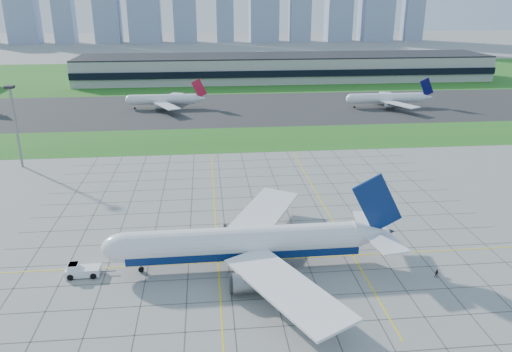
{
  "coord_description": "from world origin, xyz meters",
  "views": [
    {
      "loc": [
        -11.4,
        -91.59,
        50.77
      ],
      "look_at": [
        0.89,
        29.24,
        7.0
      ],
      "focal_mm": 35.0,
      "sensor_mm": 36.0,
      "label": 1
    }
  ],
  "objects_px": {
    "airliner": "(246,243)",
    "crew_near": "(140,257)",
    "light_mast": "(14,116)",
    "crew_far": "(437,274)",
    "distant_jet_2": "(388,98)",
    "distant_jet_1": "(165,99)",
    "pushback_tug": "(81,270)"
  },
  "relations": [
    {
      "from": "airliner",
      "to": "distant_jet_1",
      "type": "height_order",
      "value": "airliner"
    },
    {
      "from": "airliner",
      "to": "pushback_tug",
      "type": "bearing_deg",
      "value": -179.78
    },
    {
      "from": "distant_jet_2",
      "to": "crew_near",
      "type": "bearing_deg",
      "value": -126.09
    },
    {
      "from": "pushback_tug",
      "to": "distant_jet_2",
      "type": "relative_size",
      "value": 0.22
    },
    {
      "from": "airliner",
      "to": "crew_near",
      "type": "relative_size",
      "value": 38.53
    },
    {
      "from": "distant_jet_1",
      "to": "distant_jet_2",
      "type": "distance_m",
      "value": 107.69
    },
    {
      "from": "distant_jet_1",
      "to": "airliner",
      "type": "bearing_deg",
      "value": -80.17
    },
    {
      "from": "light_mast",
      "to": "pushback_tug",
      "type": "relative_size",
      "value": 2.72
    },
    {
      "from": "pushback_tug",
      "to": "airliner",
      "type": "bearing_deg",
      "value": 0.22
    },
    {
      "from": "light_mast",
      "to": "crew_near",
      "type": "bearing_deg",
      "value": -55.71
    },
    {
      "from": "pushback_tug",
      "to": "distant_jet_2",
      "type": "xyz_separation_m",
      "value": [
        112.74,
        145.13,
        3.32
      ]
    },
    {
      "from": "airliner",
      "to": "crew_near",
      "type": "bearing_deg",
      "value": 167.75
    },
    {
      "from": "light_mast",
      "to": "crew_far",
      "type": "xyz_separation_m",
      "value": [
        101.49,
        -77.21,
        -15.33
      ]
    },
    {
      "from": "crew_far",
      "to": "distant_jet_2",
      "type": "bearing_deg",
      "value": 93.58
    },
    {
      "from": "crew_far",
      "to": "distant_jet_2",
      "type": "relative_size",
      "value": 0.04
    },
    {
      "from": "crew_near",
      "to": "distant_jet_1",
      "type": "distance_m",
      "value": 148.37
    },
    {
      "from": "light_mast",
      "to": "crew_near",
      "type": "distance_m",
      "value": 79.78
    },
    {
      "from": "pushback_tug",
      "to": "crew_far",
      "type": "distance_m",
      "value": 68.3
    },
    {
      "from": "pushback_tug",
      "to": "light_mast",
      "type": "bearing_deg",
      "value": 115.32
    },
    {
      "from": "distant_jet_2",
      "to": "distant_jet_1",
      "type": "bearing_deg",
      "value": 175.77
    },
    {
      "from": "crew_near",
      "to": "distant_jet_1",
      "type": "xyz_separation_m",
      "value": [
        -5.14,
        148.24,
        3.71
      ]
    },
    {
      "from": "light_mast",
      "to": "airliner",
      "type": "bearing_deg",
      "value": -46.57
    },
    {
      "from": "light_mast",
      "to": "distant_jet_1",
      "type": "relative_size",
      "value": 0.6
    },
    {
      "from": "distant_jet_2",
      "to": "crew_far",
      "type": "bearing_deg",
      "value": -106.37
    },
    {
      "from": "pushback_tug",
      "to": "distant_jet_1",
      "type": "distance_m",
      "value": 153.2
    },
    {
      "from": "crew_far",
      "to": "distant_jet_1",
      "type": "xyz_separation_m",
      "value": [
        -62.52,
        160.77,
        3.63
      ]
    },
    {
      "from": "crew_near",
      "to": "distant_jet_2",
      "type": "height_order",
      "value": "distant_jet_2"
    },
    {
      "from": "distant_jet_2",
      "to": "light_mast",
      "type": "bearing_deg",
      "value": -152.68
    },
    {
      "from": "pushback_tug",
      "to": "crew_far",
      "type": "height_order",
      "value": "pushback_tug"
    },
    {
      "from": "airliner",
      "to": "distant_jet_1",
      "type": "xyz_separation_m",
      "value": [
        -26.46,
        152.68,
        -0.61
      ]
    },
    {
      "from": "airliner",
      "to": "pushback_tug",
      "type": "distance_m",
      "value": 32.05
    },
    {
      "from": "crew_near",
      "to": "crew_far",
      "type": "height_order",
      "value": "crew_far"
    }
  ]
}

